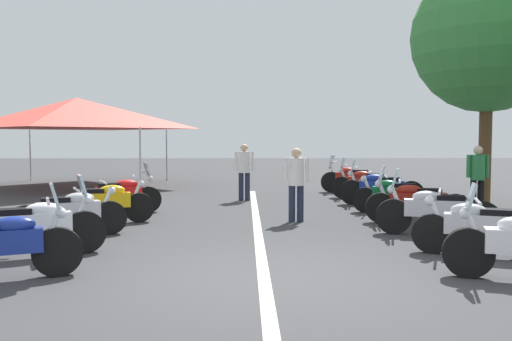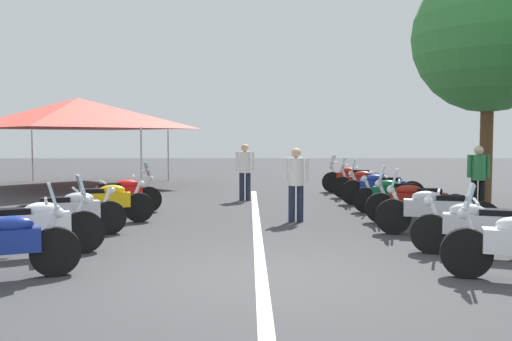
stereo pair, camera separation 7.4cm
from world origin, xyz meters
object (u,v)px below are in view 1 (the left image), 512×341
Objects in this scene: motorcycle_right_row_1 at (479,227)px; roadside_tree_0 at (488,37)px; motorcycle_right_row_7 at (352,178)px; motorcycle_left_row_3 at (104,202)px; traffic_cone_0 at (3,225)px; motorcycle_left_row_4 at (120,194)px; motorcycle_left_row_1 at (33,226)px; bystander_1 at (244,168)px; bystander_0 at (478,174)px; motorcycle_left_row_0 at (1,244)px; motorcycle_right_row_5 at (380,187)px; motorcycle_right_row_2 at (436,210)px; motorcycle_right_row_4 at (394,195)px; motorcycle_right_row_6 at (367,183)px; bystander_2 at (296,179)px; motorcycle_left_row_2 at (70,212)px; motorcycle_right_row_3 at (416,201)px; event_tent at (77,113)px.

motorcycle_right_row_1 is 0.30× the size of roadside_tree_0.
roadside_tree_0 reaches higher than motorcycle_right_row_7.
traffic_cone_0 is at bearing -135.55° from motorcycle_left_row_3.
motorcycle_left_row_4 is 3.08× the size of traffic_cone_0.
bystander_1 is (7.21, -3.11, 0.46)m from motorcycle_left_row_1.
roadside_tree_0 reaches higher than bystander_0.
motorcycle_right_row_1 is (-0.04, -6.65, -0.02)m from motorcycle_left_row_1.
motorcycle_left_row_0 is 9.88m from motorcycle_right_row_5.
motorcycle_right_row_2 reaches higher than motorcycle_right_row_4.
motorcycle_right_row_6 reaches higher than motorcycle_left_row_3.
motorcycle_left_row_4 is 3.63m from traffic_cone_0.
bystander_1 reaches higher than motorcycle_right_row_4.
bystander_0 is at bearing -109.40° from motorcycle_right_row_2.
motorcycle_left_row_4 is 0.97× the size of motorcycle_right_row_7.
motorcycle_right_row_2 is at bearing -46.19° from motorcycle_left_row_4.
roadside_tree_0 is (5.95, -2.71, 3.90)m from motorcycle_right_row_1.
bystander_1 is 1.02× the size of bystander_2.
roadside_tree_0 is at bearing -13.33° from motorcycle_left_row_4.
motorcycle_left_row_2 reaches higher than motorcycle_right_row_4.
motorcycle_right_row_2 reaches higher than motorcycle_right_row_3.
motorcycle_left_row_3 is 1.06× the size of motorcycle_right_row_1.
motorcycle_right_row_7 is (4.59, -6.33, 0.01)m from motorcycle_left_row_4.
motorcycle_right_row_7 is (1.61, 0.12, 0.01)m from motorcycle_right_row_6.
bystander_0 is (-1.52, -1.90, 0.45)m from motorcycle_right_row_5.
motorcycle_right_row_5 is at bearing -69.59° from motorcycle_right_row_1.
motorcycle_right_row_2 is 6.56m from bystander_1.
motorcycle_right_row_3 is at bearing -76.37° from traffic_cone_0.
motorcycle_right_row_5 is (3.01, -0.01, 0.01)m from motorcycle_right_row_3.
motorcycle_left_row_0 is at bearing -45.79° from bystander_2.
motorcycle_left_row_1 reaches higher than motorcycle_right_row_6.
motorcycle_right_row_3 is 13.01m from event_tent.
motorcycle_right_row_1 is at bearing -40.96° from motorcycle_left_row_3.
motorcycle_left_row_4 is 0.89× the size of motorcycle_right_row_3.
motorcycle_right_row_5 is 1.35× the size of bystander_0.
motorcycle_left_row_3 is 3.31× the size of traffic_cone_0.
motorcycle_left_row_0 is 7.13m from motorcycle_right_row_2.
motorcycle_right_row_7 is (4.70, 0.07, 0.03)m from motorcycle_right_row_4.
motorcycle_left_row_3 is at bearing -31.21° from traffic_cone_0.
motorcycle_right_row_5 is 2.48m from bystander_0.
motorcycle_left_row_2 is at bearing -72.25° from bystander_2.
motorcycle_right_row_4 is 0.97× the size of motorcycle_right_row_7.
motorcycle_left_row_0 is at bearing -112.65° from motorcycle_left_row_2.
motorcycle_left_row_4 is (1.44, 0.00, 0.01)m from motorcycle_left_row_3.
motorcycle_right_row_6 is (8.92, -6.56, 0.00)m from motorcycle_left_row_0.
motorcycle_right_row_6 is (3.10, -0.06, 0.02)m from motorcycle_right_row_4.
bystander_2 is 11.03m from event_tent.
motorcycle_right_row_5 reaches higher than motorcycle_left_row_2.
event_tent is (5.51, 9.59, 2.18)m from motorcycle_right_row_5.
motorcycle_right_row_7 is (9.25, 0.09, 0.03)m from motorcycle_right_row_1.
motorcycle_right_row_4 is 3.10m from motorcycle_right_row_6.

